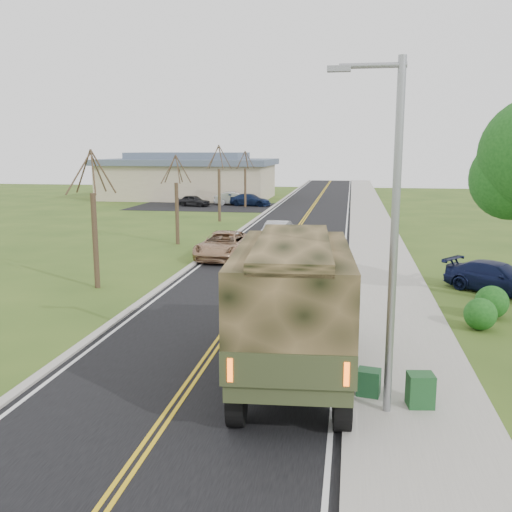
% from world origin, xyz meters
% --- Properties ---
extents(ground, '(160.00, 160.00, 0.00)m').
position_xyz_m(ground, '(0.00, 0.00, 0.00)').
color(ground, '#314A18').
rests_on(ground, ground).
extents(road, '(8.00, 120.00, 0.01)m').
position_xyz_m(road, '(0.00, 40.00, 0.01)').
color(road, black).
rests_on(road, ground).
extents(curb_right, '(0.30, 120.00, 0.12)m').
position_xyz_m(curb_right, '(4.15, 40.00, 0.06)').
color(curb_right, '#9E998E').
rests_on(curb_right, ground).
extents(sidewalk_right, '(3.20, 120.00, 0.10)m').
position_xyz_m(sidewalk_right, '(5.90, 40.00, 0.05)').
color(sidewalk_right, '#9E998E').
rests_on(sidewalk_right, ground).
extents(curb_left, '(0.30, 120.00, 0.10)m').
position_xyz_m(curb_left, '(-4.15, 40.00, 0.05)').
color(curb_left, '#9E998E').
rests_on(curb_left, ground).
extents(street_light, '(1.65, 0.22, 8.00)m').
position_xyz_m(street_light, '(4.90, -0.50, 4.43)').
color(street_light, gray).
rests_on(street_light, ground).
extents(bare_tree_a, '(1.93, 2.26, 6.08)m').
position_xyz_m(bare_tree_a, '(-7.00, 10.00, 2.63)').
color(bare_tree_a, '#38281C').
rests_on(bare_tree_a, ground).
extents(bare_tree_b, '(1.83, 2.14, 5.73)m').
position_xyz_m(bare_tree_b, '(-7.00, 22.00, 2.48)').
color(bare_tree_b, '#38281C').
rests_on(bare_tree_b, ground).
extents(bare_tree_c, '(2.04, 2.39, 6.42)m').
position_xyz_m(bare_tree_c, '(-7.00, 34.00, 2.78)').
color(bare_tree_c, '#38281C').
rests_on(bare_tree_c, ground).
extents(bare_tree_d, '(1.88, 2.20, 5.91)m').
position_xyz_m(bare_tree_d, '(-7.00, 46.00, 2.55)').
color(bare_tree_d, '#38281C').
rests_on(bare_tree_d, ground).
extents(commercial_building, '(25.50, 21.50, 5.65)m').
position_xyz_m(commercial_building, '(-15.98, 55.97, 2.69)').
color(commercial_building, tan).
rests_on(commercial_building, ground).
extents(military_truck, '(3.28, 7.99, 3.90)m').
position_xyz_m(military_truck, '(2.62, 1.16, 2.23)').
color(military_truck, black).
rests_on(military_truck, ground).
extents(suv_champagne, '(2.69, 5.44, 1.48)m').
position_xyz_m(suv_champagne, '(-3.00, 17.83, 0.74)').
color(suv_champagne, '#A67F5D').
rests_on(suv_champagne, ground).
extents(sedan_silver, '(1.90, 4.24, 1.35)m').
position_xyz_m(sedan_silver, '(-0.80, 23.96, 0.68)').
color(sedan_silver, '#B9BABE').
rests_on(sedan_silver, ground).
extents(pickup_navy, '(4.68, 4.18, 1.30)m').
position_xyz_m(pickup_navy, '(10.33, 11.99, 0.65)').
color(pickup_navy, '#0E1434').
rests_on(pickup_navy, ground).
extents(utility_box_near, '(0.67, 0.58, 0.80)m').
position_xyz_m(utility_box_near, '(5.78, -0.14, 0.50)').
color(utility_box_near, '#1B4B22').
rests_on(utility_box_near, sidewalk_right).
extents(utility_box_far, '(0.62, 0.54, 0.65)m').
position_xyz_m(utility_box_far, '(4.60, 0.30, 0.43)').
color(utility_box_far, '#1A4927').
rests_on(utility_box_far, sidewalk_right).
extents(lot_car_dark, '(3.85, 2.34, 1.23)m').
position_xyz_m(lot_car_dark, '(-12.64, 46.05, 0.61)').
color(lot_car_dark, black).
rests_on(lot_car_dark, ground).
extents(lot_car_silver, '(4.57, 1.98, 1.46)m').
position_xyz_m(lot_car_silver, '(-8.63, 48.33, 0.73)').
color(lot_car_silver, '#A9A9AE').
rests_on(lot_car_silver, ground).
extents(lot_car_navy, '(4.76, 2.67, 1.30)m').
position_xyz_m(lot_car_navy, '(-6.75, 47.66, 0.65)').
color(lot_car_navy, '#111D3E').
rests_on(lot_car_navy, ground).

